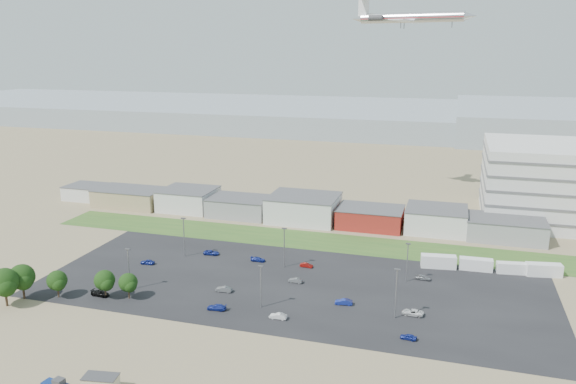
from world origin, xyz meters
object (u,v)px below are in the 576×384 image
at_px(parked_car_3, 217,307).
at_px(parked_car_13, 278,316).
at_px(airliner, 411,17).
at_px(parked_car_2, 408,337).
at_px(parked_car_5, 147,262).
at_px(parked_car_7, 296,280).
at_px(parked_car_1, 344,302).
at_px(parked_car_4, 224,289).
at_px(box_trailer_a, 438,261).
at_px(tree_far_left, 5,285).
at_px(portable_shed, 101,384).
at_px(parked_car_6, 258,259).
at_px(parked_car_0, 413,312).
at_px(parked_car_11, 306,265).
at_px(parked_car_8, 423,277).
at_px(parked_car_9, 211,253).
at_px(parked_car_10, 100,293).

relative_size(parked_car_3, parked_car_13, 1.15).
relative_size(airliner, parked_car_2, 13.56).
xyz_separation_m(parked_car_5, parked_car_7, (40.30, -0.33, -0.06)).
xyz_separation_m(parked_car_1, parked_car_4, (-27.88, -1.32, -0.00)).
xyz_separation_m(box_trailer_a, tree_far_left, (-89.54, -49.98, 3.27)).
xyz_separation_m(portable_shed, parked_car_6, (5.05, 62.21, -0.86)).
bearing_deg(parked_car_0, box_trailer_a, 175.83).
xyz_separation_m(parked_car_11, parked_car_13, (1.64, -29.21, 0.06)).
bearing_deg(parked_car_11, tree_far_left, 128.35).
relative_size(parked_car_8, parked_car_11, 1.10).
bearing_deg(parked_car_11, parked_car_7, -177.01).
bearing_deg(parked_car_9, parked_car_3, -158.26).
height_order(parked_car_3, parked_car_11, parked_car_3).
relative_size(portable_shed, airliner, 0.13).
height_order(portable_shed, airliner, airliner).
height_order(parked_car_8, parked_car_13, parked_car_8).
xyz_separation_m(parked_car_1, parked_car_2, (14.96, -11.44, -0.09)).
height_order(box_trailer_a, parked_car_3, box_trailer_a).
distance_m(parked_car_3, parked_car_11, 31.57).
distance_m(portable_shed, parked_car_11, 64.56).
distance_m(parked_car_2, parked_car_13, 26.75).
height_order(box_trailer_a, parked_car_11, box_trailer_a).
relative_size(parked_car_3, parked_car_8, 1.15).
relative_size(parked_car_1, parked_car_8, 1.05).
bearing_deg(parked_car_11, parked_car_6, 91.60).
bearing_deg(parked_car_7, parked_car_3, -27.71).
bearing_deg(parked_car_1, parked_car_11, -152.33).
distance_m(portable_shed, parked_car_6, 62.42).
height_order(parked_car_1, parked_car_10, parked_car_10).
relative_size(parked_car_1, parked_car_2, 1.21).
xyz_separation_m(box_trailer_a, parked_car_7, (-32.52, -19.72, -1.07)).
xyz_separation_m(parked_car_4, parked_car_5, (-25.84, 10.17, -0.01)).
bearing_deg(box_trailer_a, parked_car_10, -158.78).
relative_size(tree_far_left, airliner, 0.23).
bearing_deg(airliner, parked_car_13, -87.57).
bearing_deg(airliner, portable_shed, -93.71).
xyz_separation_m(box_trailer_a, parked_car_11, (-32.52, -9.54, -1.09)).
distance_m(parked_car_1, parked_car_4, 27.91).
bearing_deg(parked_car_2, parked_car_11, -130.22).
bearing_deg(parked_car_6, parked_car_8, -90.66).
bearing_deg(parked_car_11, parked_car_9, 90.14).
bearing_deg(parked_car_6, airliner, -23.47).
distance_m(parked_car_2, parked_car_3, 40.72).
bearing_deg(parked_car_8, tree_far_left, 119.85).
bearing_deg(parked_car_3, portable_shed, -14.61).
xyz_separation_m(parked_car_4, parked_car_7, (14.46, 9.85, -0.07)).
bearing_deg(parked_car_3, parked_car_11, 152.90).
distance_m(parked_car_0, parked_car_1, 14.94).
bearing_deg(tree_far_left, parked_car_8, 25.26).
height_order(parked_car_9, parked_car_13, parked_car_13).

